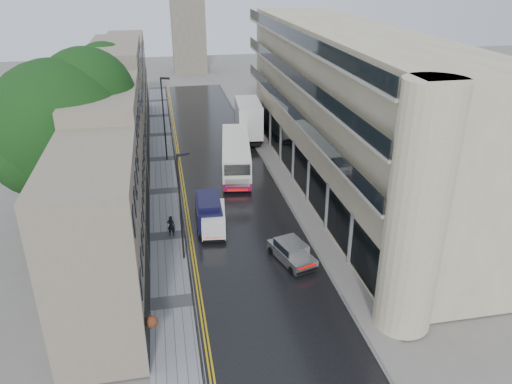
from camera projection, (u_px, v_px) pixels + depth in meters
name	position (u px, v px, depth m)	size (l,w,h in m)	color
road	(229.00, 187.00, 46.31)	(9.00, 85.00, 0.02)	black
left_sidewalk	(165.00, 191.00, 45.27)	(2.70, 85.00, 0.12)	gray
right_sidewalk	(285.00, 182.00, 47.22)	(1.80, 85.00, 0.12)	slate
old_shop_row	(118.00, 123.00, 44.38)	(4.50, 56.00, 12.00)	gray
modern_block	(345.00, 112.00, 43.83)	(8.00, 40.00, 14.00)	beige
tree_near	(63.00, 153.00, 34.54)	(10.56, 10.56, 13.89)	black
tree_far	(89.00, 113.00, 46.48)	(9.24, 9.24, 12.46)	black
cream_bus	(224.00, 168.00, 46.31)	(2.60, 11.42, 3.11)	white
white_lorry	(239.00, 125.00, 56.09)	(2.65, 8.82, 4.63)	silver
silver_hatchback	(292.00, 265.00, 33.01)	(1.76, 4.02, 1.51)	silver
white_van	(203.00, 230.00, 36.97)	(1.75, 4.09, 1.85)	white
navy_van	(198.00, 221.00, 37.65)	(1.91, 4.76, 2.43)	black
pedestrian	(171.00, 226.00, 37.55)	(0.59, 0.39, 1.63)	black
lamp_post_near	(181.00, 209.00, 33.36)	(0.87, 0.19, 7.71)	black
lamp_post_far	(164.00, 120.00, 50.63)	(0.97, 0.21, 8.59)	black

